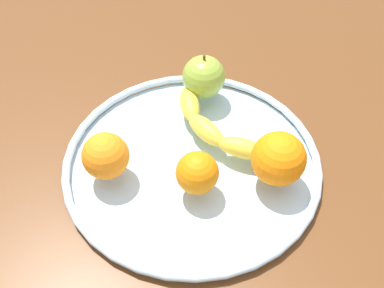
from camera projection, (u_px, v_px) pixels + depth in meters
The scene contains 7 objects.
ground_plane at pixel (192, 173), 69.76cm from camera, with size 137.85×137.85×4.00cm, color brown.
fruit_bowl at pixel (192, 161), 67.57cm from camera, with size 38.81×38.81×1.80cm.
banana at pixel (214, 128), 68.84cm from camera, with size 20.59×8.02×3.05cm.
apple at pixel (204, 77), 73.65cm from camera, with size 7.15×7.15×7.95cm.
orange_front_right at pixel (197, 173), 61.15cm from camera, with size 6.05×6.05×6.05cm, color orange.
orange_back_right at pixel (106, 156), 62.68cm from camera, with size 6.76×6.76×6.76cm, color orange.
orange_back_left at pixel (279, 159), 61.71cm from camera, with size 7.73×7.73×7.73cm, color orange.
Camera 1 is at (29.32, -31.06, 53.33)cm, focal length 41.82 mm.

